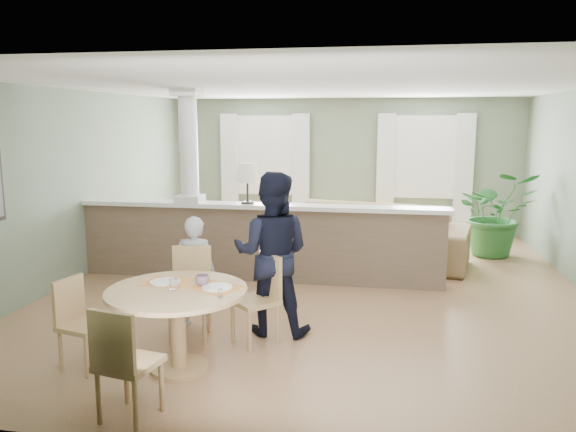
% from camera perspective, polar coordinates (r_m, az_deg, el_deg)
% --- Properties ---
extents(ground, '(8.00, 8.00, 0.00)m').
position_cam_1_polar(ground, '(7.80, 3.18, -7.22)').
color(ground, tan).
rests_on(ground, ground).
extents(room_shell, '(7.02, 8.02, 2.71)m').
position_cam_1_polar(room_shell, '(8.10, 3.62, 6.45)').
color(room_shell, gray).
rests_on(room_shell, ground).
extents(pony_wall, '(5.32, 0.38, 2.70)m').
position_cam_1_polar(pony_wall, '(7.99, -3.64, -1.59)').
color(pony_wall, '#775B4C').
rests_on(pony_wall, ground).
extents(sofa, '(3.29, 1.80, 0.91)m').
position_cam_1_polar(sofa, '(9.12, 8.07, -1.86)').
color(sofa, olive).
rests_on(sofa, ground).
extents(houseplant, '(1.43, 1.28, 1.44)m').
position_cam_1_polar(houseplant, '(10.05, 20.35, 0.23)').
color(houseplant, '#28662B').
rests_on(houseplant, ground).
extents(dining_table, '(1.28, 1.28, 0.87)m').
position_cam_1_polar(dining_table, '(5.25, -11.09, -8.93)').
color(dining_table, tan).
rests_on(dining_table, ground).
extents(chair_far_boy, '(0.50, 0.50, 0.95)m').
position_cam_1_polar(chair_far_boy, '(6.05, -9.85, -7.22)').
color(chair_far_boy, tan).
rests_on(chair_far_boy, ground).
extents(chair_far_man, '(0.58, 0.58, 0.92)m').
position_cam_1_polar(chair_far_man, '(5.83, -2.79, -7.94)').
color(chair_far_man, tan).
rests_on(chair_far_man, ground).
extents(chair_near, '(0.49, 0.49, 0.91)m').
position_cam_1_polar(chair_near, '(4.51, -16.44, -13.81)').
color(chair_near, tan).
rests_on(chair_near, ground).
extents(chair_side, '(0.46, 0.46, 0.85)m').
position_cam_1_polar(chair_side, '(5.60, -20.50, -9.77)').
color(chair_side, tan).
rests_on(chair_side, ground).
extents(child_person, '(0.47, 0.33, 1.25)m').
position_cam_1_polar(child_person, '(6.29, -9.43, -5.62)').
color(child_person, '#A7A7AC').
rests_on(child_person, ground).
extents(man_person, '(0.85, 0.67, 1.75)m').
position_cam_1_polar(man_person, '(5.98, -1.65, -3.84)').
color(man_person, black).
rests_on(man_person, ground).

